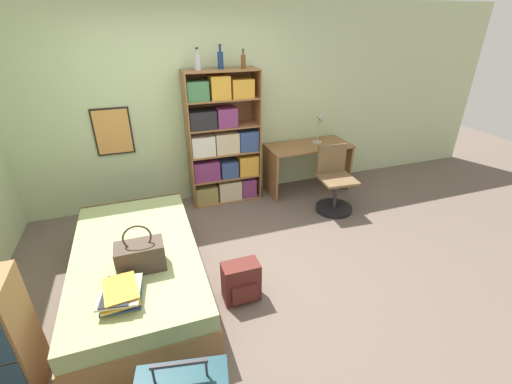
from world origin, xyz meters
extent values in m
plane|color=#66564C|center=(0.00, 0.00, 0.00)|extent=(14.00, 14.00, 0.00)
cube|color=beige|center=(0.00, 1.79, 1.30)|extent=(10.00, 0.06, 2.60)
cube|color=black|center=(-0.88, 1.75, 1.09)|extent=(0.45, 0.02, 0.60)
cube|color=#DB994C|center=(-0.88, 1.74, 1.09)|extent=(0.41, 0.01, 0.56)
cube|color=olive|center=(-0.77, 0.00, 0.15)|extent=(1.13, 2.06, 0.30)
cube|color=#9EAD70|center=(-0.77, 0.00, 0.38)|extent=(1.10, 2.03, 0.16)
cube|color=olive|center=(-0.77, 1.01, 0.23)|extent=(1.13, 0.04, 0.47)
cube|color=#47382D|center=(-0.71, -0.29, 0.59)|extent=(0.39, 0.22, 0.24)
torus|color=#47382D|center=(-0.71, -0.29, 0.77)|extent=(0.23, 0.02, 0.23)
cube|color=#334C84|center=(-0.88, -0.62, 0.48)|extent=(0.31, 0.32, 0.02)
cube|color=#232328|center=(-0.89, -0.62, 0.49)|extent=(0.26, 0.27, 0.02)
cube|color=gold|center=(-0.89, -0.63, 0.52)|extent=(0.30, 0.33, 0.02)
cube|color=gold|center=(-0.89, -0.61, 0.53)|extent=(0.27, 0.36, 0.02)
cube|color=beige|center=(-0.88, -0.63, 0.55)|extent=(0.34, 0.38, 0.02)
cube|color=#232328|center=(-0.90, -0.63, 0.57)|extent=(0.26, 0.37, 0.01)
cube|color=gold|center=(-0.87, -0.63, 0.58)|extent=(0.27, 0.35, 0.01)
cylinder|color=#2D2D33|center=(-0.69, -1.50, 0.67)|extent=(0.01, 0.01, 0.12)
cylinder|color=#2D2D33|center=(-0.42, -1.55, 0.67)|extent=(0.01, 0.01, 0.12)
cube|color=#2D2D33|center=(-0.55, -1.52, 0.73)|extent=(0.30, 0.08, 0.02)
cube|color=olive|center=(0.02, 1.56, 0.90)|extent=(0.02, 0.36, 1.80)
cube|color=olive|center=(0.97, 1.56, 0.90)|extent=(0.02, 0.36, 1.80)
cube|color=olive|center=(0.49, 1.74, 0.90)|extent=(0.96, 0.01, 1.80)
cube|color=olive|center=(0.49, 1.56, 0.01)|extent=(0.93, 0.36, 0.02)
cube|color=olive|center=(0.49, 1.56, 0.36)|extent=(0.93, 0.36, 0.02)
cube|color=olive|center=(0.49, 1.56, 0.72)|extent=(0.93, 0.36, 0.02)
cube|color=olive|center=(0.49, 1.56, 1.08)|extent=(0.93, 0.36, 0.02)
cube|color=olive|center=(0.49, 1.56, 1.44)|extent=(0.93, 0.36, 0.02)
cube|color=olive|center=(0.49, 1.56, 1.79)|extent=(0.93, 0.36, 0.02)
cube|color=#99894C|center=(0.19, 1.55, 0.14)|extent=(0.31, 0.27, 0.24)
cube|color=beige|center=(0.53, 1.55, 0.16)|extent=(0.33, 0.27, 0.28)
cube|color=#7A336B|center=(0.81, 1.55, 0.16)|extent=(0.21, 0.27, 0.28)
cube|color=#7A336B|center=(0.22, 1.55, 0.50)|extent=(0.35, 0.27, 0.27)
cube|color=#334C84|center=(0.53, 1.55, 0.49)|extent=(0.23, 0.27, 0.23)
cube|color=gold|center=(0.81, 1.55, 0.51)|extent=(0.27, 0.27, 0.28)
cube|color=silver|center=(0.19, 1.55, 0.86)|extent=(0.31, 0.27, 0.27)
cube|color=beige|center=(0.52, 1.55, 0.87)|extent=(0.32, 0.27, 0.27)
cube|color=#334C84|center=(0.82, 1.55, 0.87)|extent=(0.26, 0.27, 0.28)
cube|color=#232328|center=(0.21, 1.55, 1.20)|extent=(0.34, 0.27, 0.23)
cube|color=#7A336B|center=(0.53, 1.55, 1.21)|extent=(0.26, 0.27, 0.24)
cube|color=#427A4C|center=(0.17, 1.55, 1.57)|extent=(0.27, 0.27, 0.24)
cube|color=gold|center=(0.46, 1.55, 1.59)|extent=(0.24, 0.27, 0.28)
cube|color=gold|center=(0.75, 1.55, 1.57)|extent=(0.28, 0.27, 0.23)
cylinder|color=#B7BCC1|center=(0.22, 1.56, 1.89)|extent=(0.08, 0.08, 0.18)
cylinder|color=#B7BCC1|center=(0.22, 1.56, 2.01)|extent=(0.03, 0.03, 0.06)
cylinder|color=#232328|center=(0.22, 1.56, 2.05)|extent=(0.04, 0.04, 0.02)
cylinder|color=navy|center=(0.50, 1.59, 1.90)|extent=(0.07, 0.07, 0.20)
cylinder|color=navy|center=(0.50, 1.59, 2.03)|extent=(0.03, 0.03, 0.06)
cylinder|color=#232328|center=(0.50, 1.59, 2.08)|extent=(0.03, 0.03, 0.02)
cylinder|color=brown|center=(0.78, 1.52, 1.88)|extent=(0.06, 0.06, 0.16)
cylinder|color=brown|center=(0.78, 1.52, 1.99)|extent=(0.02, 0.02, 0.05)
cylinder|color=#232328|center=(0.78, 1.52, 2.02)|extent=(0.03, 0.03, 0.02)
cube|color=olive|center=(1.74, 1.45, 0.70)|extent=(1.23, 0.58, 0.02)
cube|color=olive|center=(1.14, 1.45, 0.35)|extent=(0.03, 0.54, 0.69)
cube|color=olive|center=(2.33, 1.45, 0.35)|extent=(0.03, 0.54, 0.69)
cylinder|color=#ADA89E|center=(1.90, 1.51, 0.72)|extent=(0.14, 0.14, 0.02)
cylinder|color=#ADA89E|center=(1.90, 1.51, 0.91)|extent=(0.02, 0.02, 0.35)
cone|color=#ADA89E|center=(1.94, 1.51, 1.11)|extent=(0.15, 0.12, 0.15)
cylinder|color=black|center=(1.80, 0.73, 0.03)|extent=(0.49, 0.49, 0.06)
cylinder|color=#333338|center=(1.80, 0.73, 0.23)|extent=(0.05, 0.05, 0.46)
cube|color=brown|center=(1.80, 0.73, 0.47)|extent=(0.48, 0.48, 0.03)
cube|color=brown|center=(1.81, 0.93, 0.68)|extent=(0.40, 0.07, 0.40)
cube|color=#56231E|center=(0.11, -0.44, 0.20)|extent=(0.34, 0.19, 0.39)
cube|color=#56231E|center=(0.11, -0.55, 0.14)|extent=(0.24, 0.03, 0.18)
camera|label=1|loc=(-0.57, -2.78, 2.36)|focal=24.00mm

